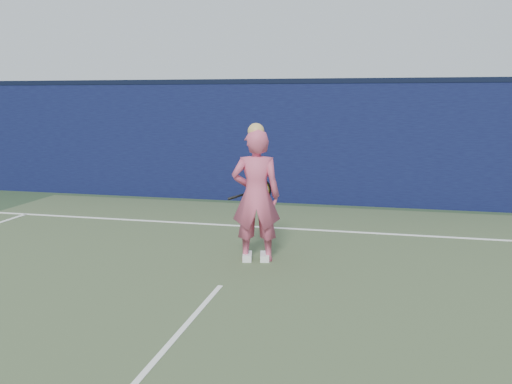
# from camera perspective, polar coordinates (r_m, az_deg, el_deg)

# --- Properties ---
(ground) EXTENTS (80.00, 80.00, 0.00)m
(ground) POSITION_cam_1_polar(r_m,az_deg,el_deg) (5.64, -6.79, -13.21)
(ground) COLOR #243A24
(ground) RESTS_ON ground
(backstop_wall) EXTENTS (24.00, 0.40, 2.50)m
(backstop_wall) POSITION_cam_1_polar(r_m,az_deg,el_deg) (11.55, 4.14, 5.09)
(backstop_wall) COLOR black
(backstop_wall) RESTS_ON ground
(wall_cap) EXTENTS (24.00, 0.42, 0.10)m
(wall_cap) POSITION_cam_1_polar(r_m,az_deg,el_deg) (11.52, 4.22, 11.55)
(wall_cap) COLOR black
(wall_cap) RESTS_ON backstop_wall
(player) EXTENTS (0.73, 0.56, 1.88)m
(player) POSITION_cam_1_polar(r_m,az_deg,el_deg) (7.30, 0.00, -0.38)
(player) COLOR #CE5071
(player) RESTS_ON ground
(racket) EXTENTS (0.62, 0.24, 0.34)m
(racket) POSITION_cam_1_polar(r_m,az_deg,el_deg) (7.74, 0.20, 0.12)
(racket) COLOR black
(racket) RESTS_ON ground
(court_lines) EXTENTS (11.00, 12.04, 0.01)m
(court_lines) POSITION_cam_1_polar(r_m,az_deg,el_deg) (5.35, -8.02, -14.40)
(court_lines) COLOR white
(court_lines) RESTS_ON court_surface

